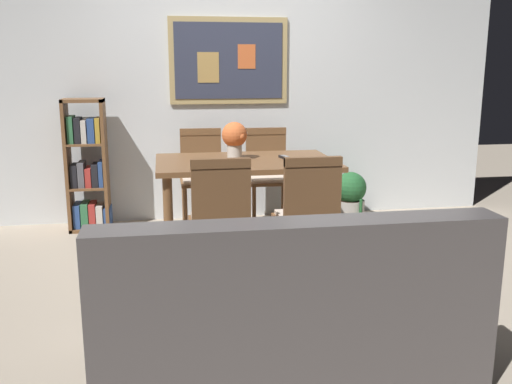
# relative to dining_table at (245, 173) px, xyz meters

# --- Properties ---
(ground_plane) EXTENTS (12.00, 12.00, 0.00)m
(ground_plane) POSITION_rel_dining_table_xyz_m (0.05, -0.49, -0.65)
(ground_plane) COLOR tan
(wall_back_with_painting) EXTENTS (5.20, 0.14, 2.60)m
(wall_back_with_painting) POSITION_rel_dining_table_xyz_m (0.05, 1.14, 0.65)
(wall_back_with_painting) COLOR silver
(wall_back_with_painting) RESTS_ON ground_plane
(dining_table) EXTENTS (1.40, 0.90, 0.75)m
(dining_table) POSITION_rel_dining_table_xyz_m (0.00, 0.00, 0.00)
(dining_table) COLOR brown
(dining_table) RESTS_ON ground_plane
(dining_chair_far_right) EXTENTS (0.40, 0.41, 0.91)m
(dining_chair_far_right) POSITION_rel_dining_table_xyz_m (0.32, 0.76, -0.11)
(dining_chair_far_right) COLOR brown
(dining_chair_far_right) RESTS_ON ground_plane
(dining_chair_far_left) EXTENTS (0.40, 0.41, 0.91)m
(dining_chair_far_left) POSITION_rel_dining_table_xyz_m (-0.29, 0.80, -0.11)
(dining_chair_far_left) COLOR brown
(dining_chair_far_left) RESTS_ON ground_plane
(dining_chair_near_right) EXTENTS (0.40, 0.41, 0.91)m
(dining_chair_near_right) POSITION_rel_dining_table_xyz_m (0.31, -0.80, -0.11)
(dining_chair_near_right) COLOR brown
(dining_chair_near_right) RESTS_ON ground_plane
(dining_chair_near_left) EXTENTS (0.40, 0.41, 0.91)m
(dining_chair_near_left) POSITION_rel_dining_table_xyz_m (-0.28, -0.76, -0.11)
(dining_chair_near_left) COLOR brown
(dining_chair_near_left) RESTS_ON ground_plane
(leather_couch) EXTENTS (1.80, 0.84, 0.84)m
(leather_couch) POSITION_rel_dining_table_xyz_m (-0.08, -1.88, -0.34)
(leather_couch) COLOR #514C4C
(leather_couch) RESTS_ON ground_plane
(bookshelf) EXTENTS (0.37, 0.28, 1.20)m
(bookshelf) POSITION_rel_dining_table_xyz_m (-1.32, 0.86, -0.10)
(bookshelf) COLOR brown
(bookshelf) RESTS_ON ground_plane
(potted_ivy) EXTENTS (0.31, 0.32, 0.49)m
(potted_ivy) POSITION_rel_dining_table_xyz_m (1.16, 0.81, -0.41)
(potted_ivy) COLOR #B2ADA3
(potted_ivy) RESTS_ON ground_plane
(flower_vase) EXTENTS (0.21, 0.21, 0.30)m
(flower_vase) POSITION_rel_dining_table_xyz_m (-0.08, 0.05, 0.28)
(flower_vase) COLOR beige
(flower_vase) RESTS_ON dining_table
(tv_remote) EXTENTS (0.08, 0.16, 0.02)m
(tv_remote) POSITION_rel_dining_table_xyz_m (0.32, 0.02, 0.11)
(tv_remote) COLOR black
(tv_remote) RESTS_ON dining_table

